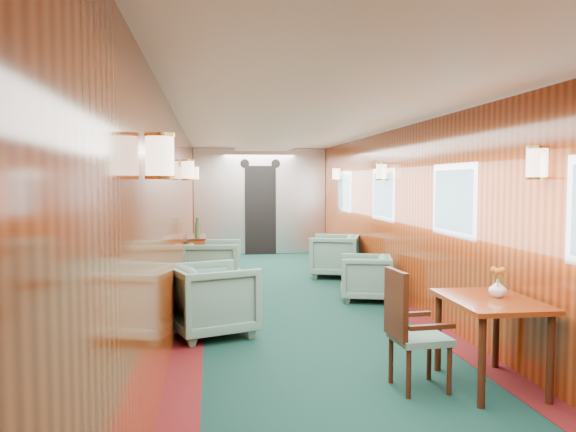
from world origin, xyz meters
The scene contains 12 objects.
room centered at (0.00, 0.00, 1.63)m, with size 12.00×12.10×2.40m.
bulkhead centered at (0.00, 5.91, 1.18)m, with size 2.98×0.17×2.39m.
windows_right centered at (1.49, 0.25, 1.45)m, with size 0.02×8.60×0.80m.
wall_sconces centered at (0.00, 0.57, 1.79)m, with size 2.97×7.97×0.25m.
dining_table centered at (1.11, -2.58, 0.60)m, with size 0.68×0.96×0.72m.
side_chair centered at (0.43, -2.57, 0.52)m, with size 0.46×0.48×0.97m.
credenza centered at (-1.34, 1.99, 0.42)m, with size 0.29×0.91×1.09m.
flower_vase centered at (1.19, -2.52, 0.79)m, with size 0.14×0.14×0.15m, color silver.
armchair_left_near centered at (-1.11, -0.74, 0.39)m, with size 0.83×0.85×0.77m, color #214F4A.
armchair_left_far centered at (-1.08, 1.79, 0.38)m, with size 0.81×0.83×0.76m, color #214F4A.
armchair_right_near centered at (1.02, 0.75, 0.32)m, with size 0.68×0.70×0.63m, color #214F4A.
armchair_right_far centered at (1.00, 2.68, 0.37)m, with size 0.79×0.81×0.74m, color #214F4A.
Camera 1 is at (-1.12, -6.76, 1.66)m, focal length 35.00 mm.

